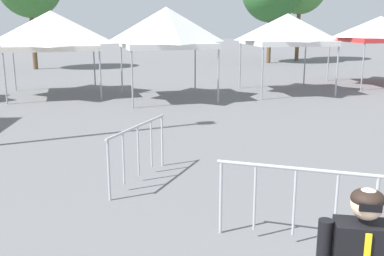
{
  "coord_description": "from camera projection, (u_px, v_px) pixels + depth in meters",
  "views": [
    {
      "loc": [
        -0.86,
        -1.57,
        2.93
      ],
      "look_at": [
        0.47,
        5.12,
        1.3
      ],
      "focal_mm": 42.49,
      "sensor_mm": 36.0,
      "label": 1
    }
  ],
  "objects": [
    {
      "name": "canopy_tent_far_right",
      "position": [
        52.0,
        30.0,
        17.55
      ],
      "size": [
        3.73,
        3.73,
        3.28
      ],
      "color": "#9E9EA3",
      "rests_on": "ground"
    },
    {
      "name": "canopy_tent_left_of_center",
      "position": [
        166.0,
        27.0,
        16.65
      ],
      "size": [
        3.41,
        3.41,
        3.39
      ],
      "color": "#9E9EA3",
      "rests_on": "ground"
    },
    {
      "name": "canopy_tent_center",
      "position": [
        287.0,
        29.0,
        18.18
      ],
      "size": [
        3.19,
        3.19,
        3.18
      ],
      "color": "#9E9EA3",
      "rests_on": "ground"
    },
    {
      "name": "canopy_tent_behind_right",
      "position": [
        380.0,
        29.0,
        20.53
      ],
      "size": [
        3.49,
        3.49,
        3.09
      ],
      "color": "#9E9EA3",
      "rests_on": "ground"
    },
    {
      "name": "crowd_barrier_near_person",
      "position": [
        295.0,
        190.0,
        5.94
      ],
      "size": [
        1.87,
        1.05,
        1.08
      ],
      "color": "#B7BABF",
      "rests_on": "ground"
    },
    {
      "name": "crowd_barrier_mid_lot",
      "position": [
        138.0,
        142.0,
        8.29
      ],
      "size": [
        1.2,
        1.78,
        1.08
      ],
      "color": "#B7BABF",
      "rests_on": "ground"
    }
  ]
}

